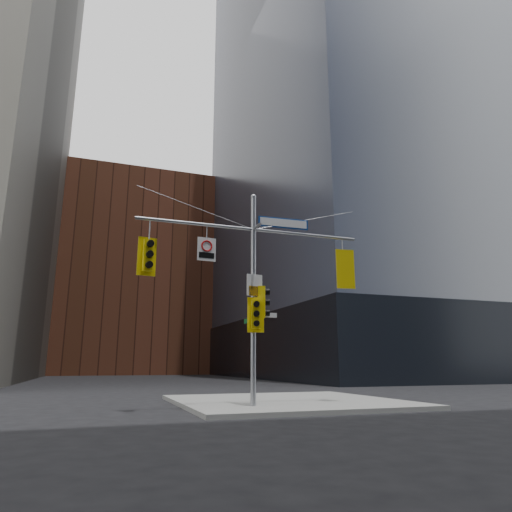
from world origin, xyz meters
TOP-DOWN VIEW (x-y plane):
  - ground at (0.00, 0.00)m, footprint 160.00×160.00m
  - sidewalk_corner at (2.00, 4.00)m, footprint 8.00×8.00m
  - tower_ne at (28.00, 32.00)m, footprint 36.00×36.00m
  - podium_ne at (28.00, 32.00)m, footprint 36.40×36.40m
  - brick_midrise at (0.00, 58.00)m, footprint 26.00×20.00m
  - signal_assembly at (0.00, 1.99)m, footprint 8.00×0.80m
  - traffic_light_west_arm at (-3.52, 2.01)m, footprint 0.60×0.52m
  - traffic_light_east_arm at (3.49, 1.99)m, footprint 0.68×0.60m
  - traffic_light_pole_side at (0.32, 1.99)m, footprint 0.46×0.39m
  - traffic_light_pole_front at (0.00, 1.73)m, footprint 0.54×0.51m
  - street_sign_blade at (1.14, 2.00)m, footprint 1.87×0.12m
  - regulatory_sign_arm at (-1.65, 1.97)m, footprint 0.63×0.11m
  - regulatory_sign_pole at (0.00, 1.88)m, footprint 0.56×0.08m
  - street_blade_ew at (0.45, 2.00)m, footprint 0.79×0.07m
  - street_blade_ns at (0.00, 2.45)m, footprint 0.11×0.77m

SIDE VIEW (x-z plane):
  - ground at x=0.00m, z-range 0.00..0.00m
  - sidewalk_corner at x=2.00m, z-range 0.00..0.15m
  - street_blade_ns at x=0.00m, z-range 2.81..2.97m
  - podium_ne at x=28.00m, z-range 0.00..6.00m
  - traffic_light_pole_front at x=0.00m, z-range 2.45..3.61m
  - street_blade_ew at x=0.45m, z-range 2.97..3.13m
  - traffic_light_pole_side at x=0.32m, z-range 2.94..4.01m
  - regulatory_sign_pole at x=0.00m, z-range 3.64..4.37m
  - signal_assembly at x=0.00m, z-range 0.77..8.07m
  - traffic_light_east_arm at x=3.49m, z-range 4.08..5.52m
  - traffic_light_west_arm at x=-3.52m, z-range 4.17..5.43m
  - regulatory_sign_arm at x=-1.65m, z-range 4.78..5.57m
  - street_sign_blade at x=1.14m, z-range 6.17..6.53m
  - brick_midrise at x=0.00m, z-range 0.00..28.00m
  - tower_ne at x=28.00m, z-range 0.00..90.00m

